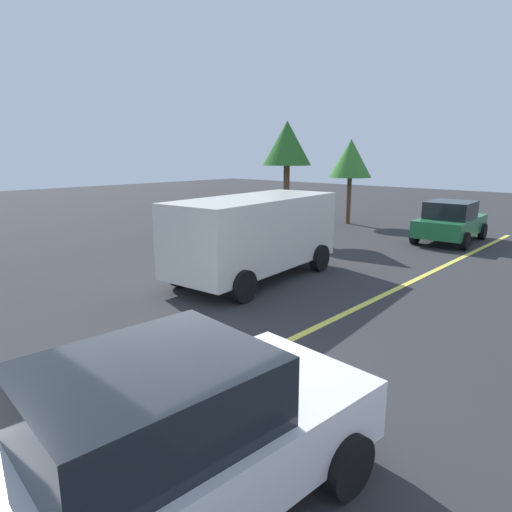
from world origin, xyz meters
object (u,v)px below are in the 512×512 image
at_px(white_van, 255,232).
at_px(tree_centre_verge, 287,145).
at_px(car_white_approaching, 167,441).
at_px(car_green_near_curb, 450,221).
at_px(tree_left_verge, 351,159).

height_order(white_van, tree_centre_verge, tree_centre_verge).
bearing_deg(car_white_approaching, tree_centre_verge, 34.88).
height_order(car_white_approaching, car_green_near_curb, car_white_approaching).
bearing_deg(white_van, car_white_approaching, -142.56).
bearing_deg(tree_left_verge, car_green_near_curb, -104.10).
xyz_separation_m(white_van, tree_left_verge, (10.18, 3.33, 1.81)).
height_order(white_van, car_green_near_curb, white_van).
xyz_separation_m(white_van, car_white_approaching, (-6.54, -5.01, -0.45)).
bearing_deg(tree_left_verge, car_white_approaching, -153.48).
bearing_deg(car_green_near_curb, tree_centre_verge, 124.32).
height_order(car_white_approaching, tree_left_verge, tree_left_verge).
distance_m(car_green_near_curb, tree_centre_verge, 6.92).
bearing_deg(car_white_approaching, white_van, 37.44).
distance_m(car_white_approaching, tree_left_verge, 18.82).
bearing_deg(tree_centre_verge, tree_left_verge, 1.08).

